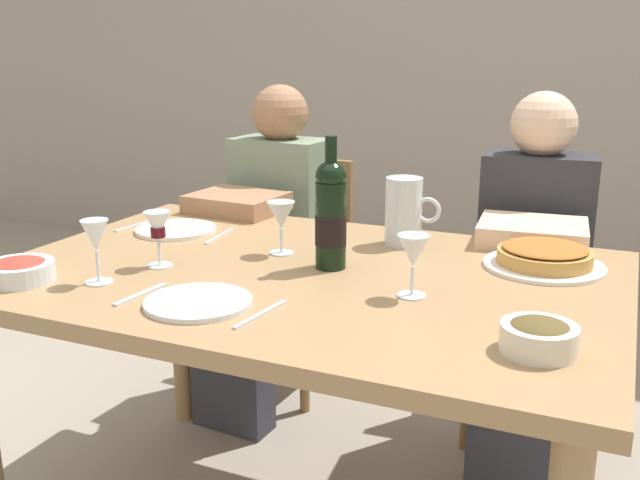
# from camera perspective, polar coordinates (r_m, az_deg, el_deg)

# --- Properties ---
(back_wall) EXTENTS (8.00, 0.10, 2.80)m
(back_wall) POSITION_cam_1_polar(r_m,az_deg,el_deg) (4.07, 14.28, 16.33)
(back_wall) COLOR #A3998E
(back_wall) RESTS_ON ground
(dining_table) EXTENTS (1.50, 1.00, 0.76)m
(dining_table) POSITION_cam_1_polar(r_m,az_deg,el_deg) (1.78, -1.25, -5.26)
(dining_table) COLOR #9E7A51
(dining_table) RESTS_ON ground
(wine_bottle) EXTENTS (0.08, 0.08, 0.33)m
(wine_bottle) POSITION_cam_1_polar(r_m,az_deg,el_deg) (1.74, 0.86, 2.04)
(wine_bottle) COLOR black
(wine_bottle) RESTS_ON dining_table
(water_pitcher) EXTENTS (0.16, 0.10, 0.19)m
(water_pitcher) POSITION_cam_1_polar(r_m,az_deg,el_deg) (1.97, 6.69, 1.98)
(water_pitcher) COLOR silver
(water_pitcher) RESTS_ON dining_table
(baked_tart) EXTENTS (0.30, 0.30, 0.06)m
(baked_tart) POSITION_cam_1_polar(r_m,az_deg,el_deg) (1.85, 17.42, -1.29)
(baked_tart) COLOR white
(baked_tart) RESTS_ON dining_table
(salad_bowl) EXTENTS (0.16, 0.16, 0.05)m
(salad_bowl) POSITION_cam_1_polar(r_m,az_deg,el_deg) (1.81, -22.84, -2.20)
(salad_bowl) COLOR silver
(salad_bowl) RESTS_ON dining_table
(olive_bowl) EXTENTS (0.14, 0.14, 0.06)m
(olive_bowl) POSITION_cam_1_polar(r_m,az_deg,el_deg) (1.35, 17.02, -7.29)
(olive_bowl) COLOR silver
(olive_bowl) RESTS_ON dining_table
(wine_glass_left_diner) EXTENTS (0.06, 0.06, 0.15)m
(wine_glass_left_diner) POSITION_cam_1_polar(r_m,az_deg,el_deg) (1.71, -17.42, 0.12)
(wine_glass_left_diner) COLOR silver
(wine_glass_left_diner) RESTS_ON dining_table
(wine_glass_right_diner) EXTENTS (0.07, 0.07, 0.14)m
(wine_glass_right_diner) POSITION_cam_1_polar(r_m,az_deg,el_deg) (1.80, -12.78, 0.95)
(wine_glass_right_diner) COLOR silver
(wine_glass_right_diner) RESTS_ON dining_table
(wine_glass_centre) EXTENTS (0.07, 0.07, 0.14)m
(wine_glass_centre) POSITION_cam_1_polar(r_m,az_deg,el_deg) (1.56, 7.42, -1.05)
(wine_glass_centre) COLOR silver
(wine_glass_centre) RESTS_ON dining_table
(wine_glass_spare) EXTENTS (0.07, 0.07, 0.14)m
(wine_glass_spare) POSITION_cam_1_polar(r_m,az_deg,el_deg) (1.87, -3.11, 1.84)
(wine_glass_spare) COLOR silver
(wine_glass_spare) RESTS_ON dining_table
(dinner_plate_left_setting) EXTENTS (0.23, 0.23, 0.01)m
(dinner_plate_left_setting) POSITION_cam_1_polar(r_m,az_deg,el_deg) (1.54, -9.66, -4.90)
(dinner_plate_left_setting) COLOR silver
(dinner_plate_left_setting) RESTS_ON dining_table
(dinner_plate_right_setting) EXTENTS (0.24, 0.24, 0.01)m
(dinner_plate_right_setting) POSITION_cam_1_polar(r_m,az_deg,el_deg) (2.16, -11.40, 0.82)
(dinner_plate_right_setting) COLOR white
(dinner_plate_right_setting) RESTS_ON dining_table
(fork_left_setting) EXTENTS (0.03, 0.16, 0.00)m
(fork_left_setting) POSITION_cam_1_polar(r_m,az_deg,el_deg) (1.63, -14.09, -4.21)
(fork_left_setting) COLOR silver
(fork_left_setting) RESTS_ON dining_table
(knife_left_setting) EXTENTS (0.03, 0.18, 0.00)m
(knife_left_setting) POSITION_cam_1_polar(r_m,az_deg,el_deg) (1.47, -4.73, -5.89)
(knife_left_setting) COLOR silver
(knife_left_setting) RESTS_ON dining_table
(knife_right_setting) EXTENTS (0.03, 0.18, 0.00)m
(knife_right_setting) POSITION_cam_1_polar(r_m,az_deg,el_deg) (2.08, -7.99, 0.32)
(knife_right_setting) COLOR silver
(knife_right_setting) RESTS_ON dining_table
(spoon_right_setting) EXTENTS (0.03, 0.16, 0.00)m
(spoon_right_setting) POSITION_cam_1_polar(r_m,az_deg,el_deg) (2.25, -14.54, 1.11)
(spoon_right_setting) COLOR silver
(spoon_right_setting) RESTS_ON dining_table
(chair_left) EXTENTS (0.43, 0.43, 0.87)m
(chair_left) POSITION_cam_1_polar(r_m,az_deg,el_deg) (2.78, -1.79, -1.37)
(chair_left) COLOR olive
(chair_left) RESTS_ON ground
(diner_left) EXTENTS (0.36, 0.52, 1.16)m
(diner_left) POSITION_cam_1_polar(r_m,az_deg,el_deg) (2.55, -4.39, -0.14)
(diner_left) COLOR gray
(diner_left) RESTS_ON ground
(chair_right) EXTENTS (0.43, 0.43, 0.87)m
(chair_right) POSITION_cam_1_polar(r_m,az_deg,el_deg) (2.54, 16.53, -3.69)
(chair_right) COLOR olive
(chair_right) RESTS_ON ground
(diner_right) EXTENTS (0.36, 0.53, 1.16)m
(diner_right) POSITION_cam_1_polar(r_m,az_deg,el_deg) (2.27, 16.40, -2.68)
(diner_right) COLOR #2D2D33
(diner_right) RESTS_ON ground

